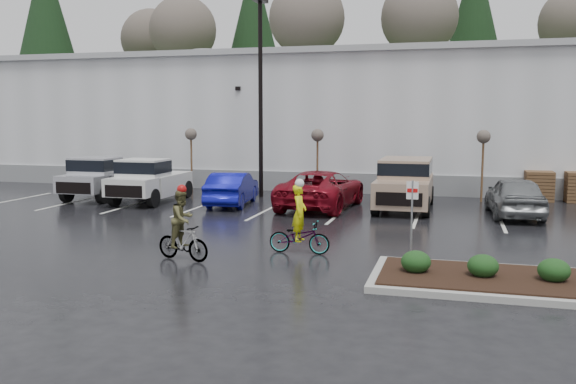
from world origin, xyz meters
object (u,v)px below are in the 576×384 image
(sapling_mid, at_px, (318,139))
(suv_tan, at_px, (405,184))
(pickup_silver, at_px, (106,177))
(lamppost, at_px, (260,75))
(car_red, at_px, (322,189))
(cyclist_hivis, at_px, (299,230))
(cyclist_olive, at_px, (183,232))
(pickup_white, at_px, (154,179))
(car_grey, at_px, (515,196))
(sapling_east, at_px, (483,141))
(fire_lane_sign, at_px, (412,212))
(sapling_west, at_px, (191,138))
(pallet_stack_a, at_px, (539,186))
(car_blue, at_px, (232,188))

(sapling_mid, distance_m, suv_tan, 5.65)
(sapling_mid, bearing_deg, pickup_silver, -161.08)
(lamppost, xyz_separation_m, car_red, (3.51, -2.70, -4.90))
(cyclist_hivis, relative_size, cyclist_olive, 1.03)
(sapling_mid, relative_size, pickup_white, 0.62)
(pickup_silver, distance_m, cyclist_olive, 13.71)
(pickup_white, relative_size, car_grey, 1.15)
(pickup_white, distance_m, car_red, 7.70)
(sapling_east, height_order, car_grey, sapling_east)
(fire_lane_sign, xyz_separation_m, car_grey, (3.26, 8.98, -0.63))
(fire_lane_sign, height_order, pickup_silver, fire_lane_sign)
(sapling_east, relative_size, pickup_white, 0.62)
(sapling_west, bearing_deg, car_red, -26.25)
(sapling_west, xyz_separation_m, sapling_east, (14.00, 0.00, 0.00))
(pallet_stack_a, height_order, car_red, car_red)
(pickup_white, relative_size, car_red, 0.92)
(car_blue, height_order, suv_tan, suv_tan)
(car_red, bearing_deg, sapling_west, -21.75)
(lamppost, distance_m, car_grey, 12.42)
(car_grey, bearing_deg, car_red, -4.91)
(lamppost, xyz_separation_m, car_blue, (-0.39, -2.83, -4.98))
(car_red, height_order, cyclist_hivis, cyclist_hivis)
(sapling_mid, relative_size, sapling_east, 1.00)
(fire_lane_sign, height_order, car_red, fire_lane_sign)
(pickup_white, bearing_deg, suv_tan, 2.73)
(sapling_east, xyz_separation_m, pallet_stack_a, (2.50, 1.00, -2.05))
(sapling_east, xyz_separation_m, fire_lane_sign, (-2.20, -12.80, -1.32))
(sapling_east, bearing_deg, sapling_mid, 180.00)
(car_grey, bearing_deg, cyclist_hivis, 48.44)
(sapling_west, relative_size, car_red, 0.56)
(car_red, relative_size, cyclist_olive, 2.80)
(sapling_west, xyz_separation_m, pallet_stack_a, (16.50, 1.00, -2.05))
(pallet_stack_a, distance_m, cyclist_olive, 18.13)
(sapling_mid, height_order, pallet_stack_a, sapling_mid)
(lamppost, relative_size, sapling_west, 2.88)
(pickup_silver, relative_size, suv_tan, 1.02)
(car_red, bearing_deg, cyclist_olive, 85.52)
(fire_lane_sign, distance_m, car_red, 10.08)
(sapling_mid, relative_size, pallet_stack_a, 2.37)
(sapling_east, distance_m, car_grey, 4.42)
(pallet_stack_a, distance_m, suv_tan, 7.02)
(sapling_mid, xyz_separation_m, suv_tan, (4.36, -3.16, -1.70))
(car_blue, xyz_separation_m, car_red, (3.90, 0.12, 0.08))
(car_blue, distance_m, cyclist_hivis, 9.71)
(sapling_mid, xyz_separation_m, fire_lane_sign, (5.30, -12.80, -1.32))
(pickup_white, bearing_deg, lamppost, 32.69)
(sapling_east, bearing_deg, cyclist_olive, -120.46)
(fire_lane_sign, distance_m, car_grey, 9.58)
(sapling_west, distance_m, suv_tan, 11.44)
(car_blue, bearing_deg, fire_lane_sign, 125.06)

